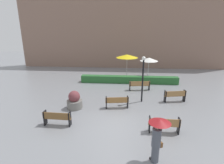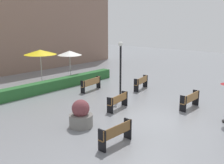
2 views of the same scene
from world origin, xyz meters
name	(u,v)px [view 1 (image 1 of 2)]	position (x,y,z in m)	size (l,w,h in m)	color
ground_plane	(114,125)	(0.00, 0.00, 0.00)	(60.00, 60.00, 0.00)	gray
bench_back_row	(140,85)	(1.87, 6.25, 0.51)	(1.90, 0.55, 0.86)	#9E7242
bench_near_right	(164,124)	(2.72, -0.56, 0.51)	(1.67, 0.40, 0.88)	#9E7242
bench_mid_center	(117,101)	(0.03, 2.35, 0.50)	(1.66, 0.57, 0.84)	olive
bench_near_left	(57,118)	(-3.30, -0.27, 0.50)	(1.62, 0.41, 0.86)	brown
bench_far_right	(175,95)	(4.38, 3.81, 0.53)	(1.67, 0.61, 0.90)	#9E7242
pedestrian_with_umbrella	(157,136)	(1.95, -2.79, 1.26)	(0.90, 0.90, 1.99)	#4C515B
planter_pot	(74,101)	(-2.94, 2.11, 0.55)	(1.07, 1.07, 1.28)	slate
lamp_post	(143,74)	(1.86, 3.68, 2.17)	(0.28, 0.28, 3.49)	black
patio_umbrella_yellow	(127,56)	(0.70, 10.33, 2.45)	(2.36, 2.36, 2.63)	silver
patio_umbrella_white	(149,59)	(3.00, 9.75, 2.22)	(1.91, 1.91, 2.41)	silver
hedge_strip	(129,80)	(0.95, 8.40, 0.35)	(9.79, 0.70, 0.71)	#28602D
building_facade	(122,32)	(0.00, 16.00, 4.78)	(28.00, 1.20, 9.57)	#846656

